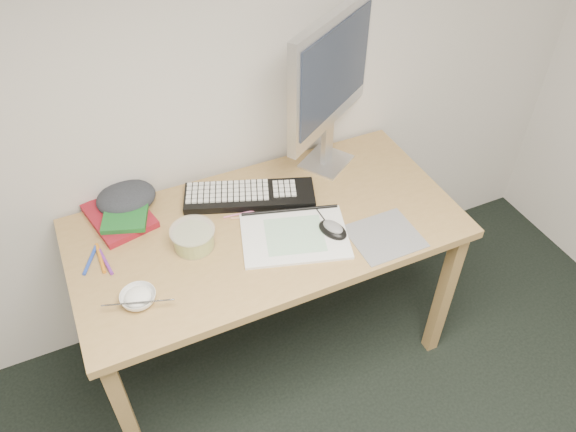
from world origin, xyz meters
The scene contains 18 objects.
desk centered at (0.16, 1.43, 0.67)m, with size 1.40×0.70×0.75m.
mousepad centered at (0.52, 1.20, 0.75)m, with size 0.24×0.22×0.00m, color slate.
sketchpad centered at (0.23, 1.33, 0.76)m, with size 0.37×0.27×0.01m, color white.
keyboard centered at (0.16, 1.59, 0.76)m, with size 0.49×0.16×0.03m, color black.
monitor centered at (0.53, 1.67, 1.14)m, with size 0.47×0.33×0.63m.
mouse centered at (0.36, 1.29, 0.78)m, with size 0.07×0.12×0.04m, color black.
rice_bowl centered at (-0.34, 1.28, 0.77)m, with size 0.11×0.11×0.04m, color silver.
chopsticks centered at (-0.35, 1.24, 0.79)m, with size 0.02×0.02×0.21m, color #BBBCBE.
fruit_tub centered at (-0.11, 1.44, 0.79)m, with size 0.16×0.16×0.08m, color #F2EC55.
book_red centered at (-0.31, 1.69, 0.76)m, with size 0.19×0.26×0.03m, color maroon.
book_green centered at (-0.29, 1.67, 0.79)m, with size 0.15×0.21×0.02m, color #175C21.
cloth_lump centered at (-0.27, 1.75, 0.79)m, with size 0.18×0.15×0.08m, color #25262C.
pencil_pink centered at (0.12, 1.52, 0.75)m, with size 0.01×0.01×0.17m, color #D3699A.
pencil_tan centered at (0.14, 1.48, 0.75)m, with size 0.01×0.01×0.19m, color tan.
pencil_black centered at (0.26, 1.47, 0.75)m, with size 0.01×0.01×0.17m, color black.
marker_blue centered at (-0.45, 1.52, 0.76)m, with size 0.01×0.01×0.13m, color #1F3DAC.
marker_orange centered at (-0.42, 1.51, 0.76)m, with size 0.01×0.01×0.14m, color orange.
marker_purple centered at (-0.40, 1.49, 0.76)m, with size 0.01×0.01×0.13m, color #6E2895.
Camera 1 is at (-0.37, 0.07, 2.16)m, focal length 35.00 mm.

